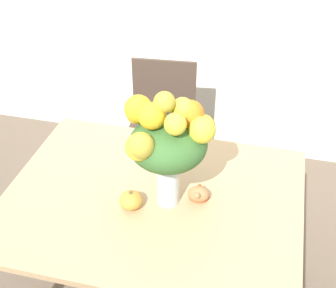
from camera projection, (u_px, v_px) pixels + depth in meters
The scene contains 5 objects.
dining_table at pixel (152, 212), 2.12m from camera, with size 1.31×1.02×0.72m.
flower_vase at pixel (167, 141), 1.85m from camera, with size 0.38×0.33×0.54m.
pumpkin at pixel (131, 200), 1.99m from camera, with size 0.10×0.10×0.09m.
turkey_figurine at pixel (199, 192), 2.04m from camera, with size 0.09×0.13×0.08m.
dining_chair_near_window at pixel (161, 130), 2.95m from camera, with size 0.46×0.46×0.89m.
Camera 1 is at (0.44, -1.48, 2.12)m, focal length 50.00 mm.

